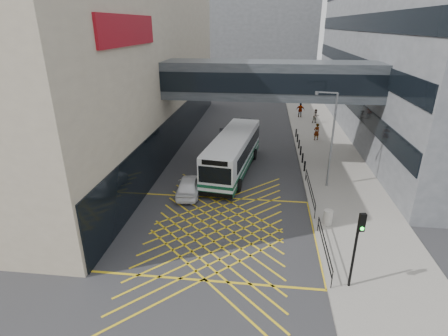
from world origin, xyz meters
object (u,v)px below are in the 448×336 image
(street_lamp, at_px, (330,135))
(car_white, at_px, (189,185))
(pedestrian_a, at_px, (317,132))
(pedestrian_b, at_px, (316,116))
(bus, at_px, (233,152))
(pedestrian_c, at_px, (300,110))
(litter_bin, at_px, (328,217))
(car_silver, at_px, (245,123))
(car_dark, at_px, (227,135))
(traffic_light, at_px, (358,240))

(street_lamp, bearing_deg, car_white, -157.68)
(pedestrian_a, distance_m, pedestrian_b, 7.22)
(bus, bearing_deg, pedestrian_c, 77.04)
(car_white, relative_size, pedestrian_c, 2.29)
(pedestrian_a, bearing_deg, litter_bin, 61.68)
(litter_bin, height_order, pedestrian_a, pedestrian_a)
(pedestrian_c, bearing_deg, street_lamp, 95.08)
(car_silver, bearing_deg, pedestrian_c, -136.78)
(car_dark, bearing_deg, litter_bin, 111.73)
(car_silver, relative_size, street_lamp, 0.66)
(car_white, bearing_deg, traffic_light, 132.13)
(litter_bin, bearing_deg, pedestrian_b, 84.82)
(car_dark, bearing_deg, car_white, 79.05)
(car_white, height_order, litter_bin, car_white)
(traffic_light, relative_size, pedestrian_c, 2.11)
(car_dark, xyz_separation_m, pedestrian_c, (8.72, 11.19, 0.38))
(car_silver, bearing_deg, pedestrian_b, -157.52)
(car_dark, xyz_separation_m, traffic_light, (8.35, -22.24, 2.07))
(car_silver, bearing_deg, litter_bin, 109.04)
(pedestrian_b, bearing_deg, car_silver, 179.63)
(car_silver, distance_m, litter_bin, 22.51)
(bus, relative_size, car_dark, 2.46)
(car_dark, relative_size, traffic_light, 1.17)
(car_dark, relative_size, street_lamp, 0.66)
(car_silver, xyz_separation_m, pedestrian_b, (8.76, 3.23, 0.30))
(car_dark, relative_size, litter_bin, 4.92)
(traffic_light, distance_m, pedestrian_b, 30.64)
(litter_bin, bearing_deg, pedestrian_c, 88.86)
(street_lamp, distance_m, litter_bin, 6.94)
(car_dark, bearing_deg, bus, 95.29)
(traffic_light, bearing_deg, bus, 105.56)
(car_white, bearing_deg, litter_bin, 155.53)
(street_lamp, relative_size, pedestrian_c, 3.73)
(bus, relative_size, pedestrian_a, 6.41)
(car_silver, height_order, street_lamp, street_lamp)
(car_white, height_order, pedestrian_a, pedestrian_a)
(pedestrian_b, bearing_deg, pedestrian_a, -117.01)
(car_white, height_order, car_silver, car_silver)
(car_white, relative_size, traffic_light, 1.09)
(litter_bin, bearing_deg, pedestrian_a, 85.32)
(car_white, height_order, traffic_light, traffic_light)
(pedestrian_a, bearing_deg, bus, 25.02)
(bus, relative_size, litter_bin, 12.12)
(car_white, distance_m, car_dark, 13.14)
(car_white, bearing_deg, bus, -125.42)
(pedestrian_c, bearing_deg, car_silver, 45.76)
(car_silver, relative_size, litter_bin, 4.95)
(traffic_light, xyz_separation_m, pedestrian_a, (1.25, 23.34, -1.74))
(car_dark, relative_size, pedestrian_b, 2.69)
(traffic_light, height_order, pedestrian_a, traffic_light)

